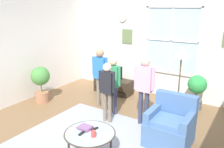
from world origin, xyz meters
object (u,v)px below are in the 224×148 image
cup (94,134)px  book_stack (85,128)px  potted_plant_by_window (197,88)px  remote_near_cup (95,129)px  tv_stand (113,86)px  person_green_shirt (113,79)px  armchair (170,126)px  person_black_shirt (107,86)px  coffee_table (90,134)px  person_pink_shirt (144,83)px  potted_plant_corner (41,81)px  remote_near_books (82,133)px  floor_lamp (181,60)px  television (113,72)px  person_blue_shirt (100,71)px

cup → book_stack: bearing=157.1°
book_stack → potted_plant_by_window: size_ratio=0.28×
cup → remote_near_cup: cup is taller
tv_stand → person_green_shirt: person_green_shirt is taller
armchair → person_black_shirt: bearing=177.9°
coffee_table → person_green_shirt: person_green_shirt is taller
cup → person_pink_shirt: size_ratio=0.07×
armchair → person_green_shirt: size_ratio=0.66×
remote_near_cup → potted_plant_corner: bearing=157.2°
remote_near_books → floor_lamp: floor_lamp is taller
potted_plant_corner → television: bearing=52.4°
person_green_shirt → potted_plant_by_window: (1.52, 1.30, -0.31)m
tv_stand → cup: size_ratio=11.59×
coffee_table → cup: cup is taller
cup → person_black_shirt: size_ratio=0.07×
tv_stand → coffee_table: bearing=-64.4°
remote_near_cup → potted_plant_by_window: (0.94, 2.76, 0.05)m
floor_lamp → person_blue_shirt: bearing=-177.8°
armchair → person_blue_shirt: size_ratio=0.60×
book_stack → coffee_table: bearing=-19.6°
book_stack → person_blue_shirt: bearing=118.2°
person_black_shirt → potted_plant_corner: size_ratio=1.39×
remote_near_cup → person_black_shirt: (-0.47, 1.07, 0.34)m
cup → person_black_shirt: (-0.59, 1.25, 0.31)m
tv_stand → book_stack: 2.94m
book_stack → floor_lamp: bearing=61.5°
remote_near_cup → person_pink_shirt: bearing=80.7°
person_green_shirt → potted_plant_by_window: person_green_shirt is taller
remote_near_cup → potted_plant_by_window: size_ratio=0.17×
person_pink_shirt → remote_near_cup: bearing=-99.3°
television → person_black_shirt: bearing=-61.4°
book_stack → person_blue_shirt: size_ratio=0.16×
armchair → coffee_table: 1.47m
tv_stand → book_stack: size_ratio=4.77×
coffee_table → floor_lamp: 2.22m
remote_near_books → potted_plant_by_window: (1.03, 2.98, 0.05)m
person_pink_shirt → armchair: bearing=-26.7°
book_stack → floor_lamp: floor_lamp is taller
person_blue_shirt → person_pink_shirt: person_pink_shirt is taller
remote_near_books → remote_near_cup: bearing=67.6°
tv_stand → person_blue_shirt: bearing=-75.3°
tv_stand → person_black_shirt: bearing=-61.4°
remote_near_cup → book_stack: bearing=-154.0°
potted_plant_by_window → floor_lamp: 1.37m
armchair → book_stack: size_ratio=3.75×
tv_stand → television: size_ratio=2.00×
television → remote_near_cup: size_ratio=3.96×
armchair → person_blue_shirt: (-1.98, 0.62, 0.58)m
book_stack → person_green_shirt: person_green_shirt is taller
armchair → person_black_shirt: 1.48m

